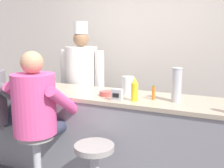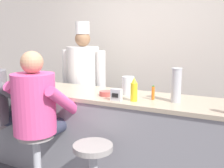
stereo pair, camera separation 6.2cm
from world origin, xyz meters
The scene contains 13 objects.
wall_back centered at (0.00, 1.73, 1.35)m, with size 10.00×0.06×2.70m.
diner_counter centered at (0.00, 0.34, 0.49)m, with size 2.85×0.67×0.98m.
mustard_bottle_yellow centered at (0.44, 0.16, 1.09)m, with size 0.07×0.07×0.23m.
hot_sauce_bottle_orange centered at (0.59, 0.30, 1.05)m, with size 0.03×0.03×0.14m.
water_pitcher_clear centered at (0.28, 0.41, 1.08)m, with size 0.15×0.13×0.20m.
breakfast_plate centered at (-1.07, 0.15, 1.00)m, with size 0.26×0.26×0.05m.
cereal_bowl centered at (0.09, 0.24, 1.01)m, with size 0.14×0.14×0.05m.
coffee_mug_white centered at (-1.34, 0.10, 1.03)m, with size 0.13×0.09×0.09m.
cup_stack_steel centered at (0.81, 0.30, 1.15)m, with size 0.10×0.10×0.33m.
napkin_dispenser_chrome centered at (0.28, 0.10, 1.04)m, with size 0.11×0.07×0.12m.
diner_seated_pink centered at (-0.45, -0.22, 0.90)m, with size 0.64×0.63×1.47m.
empty_stool_round centered at (0.22, -0.26, 0.44)m, with size 0.36×0.36×0.65m.
cook_in_whites_near centered at (-0.68, 1.00, 0.99)m, with size 0.71×0.45×1.81m.
Camera 2 is at (1.36, -2.15, 1.60)m, focal length 42.00 mm.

